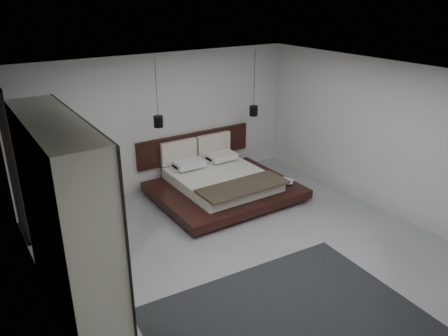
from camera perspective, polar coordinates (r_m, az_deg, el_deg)
floor at (r=7.29m, az=2.85°, el=-10.33°), size 6.00×6.00×0.00m
ceiling at (r=6.25m, az=3.34°, el=11.86°), size 6.00×6.00×0.00m
wall_back at (r=9.10m, az=-8.16°, el=5.90°), size 6.00×0.00×6.00m
wall_front at (r=4.85m, az=24.85°, el=-11.41°), size 6.00×0.00×6.00m
wall_left at (r=5.59m, az=-22.84°, el=-6.47°), size 0.00×6.00×6.00m
wall_right at (r=8.67m, az=19.37°, el=4.02°), size 0.00×6.00×6.00m
lattice_screen at (r=7.88m, az=-26.00°, el=0.45°), size 0.05×0.90×2.60m
bed at (r=8.92m, az=-0.44°, el=-1.86°), size 2.71×2.36×1.06m
book_lower at (r=9.07m, az=7.71°, el=-1.77°), size 0.25×0.31×0.03m
book_upper at (r=9.03m, az=7.74°, el=-1.72°), size 0.32×0.33×0.02m
pendant_left at (r=8.30m, az=-8.58°, el=6.05°), size 0.18×0.18×1.27m
pendant_right at (r=9.44m, az=3.88°, el=7.50°), size 0.18×0.18×1.38m
wardrobe at (r=5.77m, az=-19.96°, el=-6.36°), size 0.62×2.63×2.58m
rug at (r=5.94m, az=8.27°, el=-19.21°), size 3.51×2.61×0.01m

